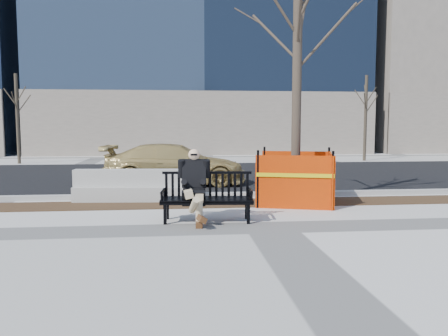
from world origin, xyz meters
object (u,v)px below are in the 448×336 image
(jersey_barrier_left, at_px, (132,201))
(bench, at_px, (207,221))
(sedan, at_px, (175,184))
(seated_man, at_px, (194,221))
(tree_fence, at_px, (295,203))

(jersey_barrier_left, bearing_deg, bench, -51.59)
(jersey_barrier_left, bearing_deg, sedan, 75.08)
(seated_man, relative_size, jersey_barrier_left, 0.51)
(bench, xyz_separation_m, tree_fence, (2.27, 1.88, 0.00))
(seated_man, bearing_deg, tree_fence, 39.97)
(bench, bearing_deg, jersey_barrier_left, 128.32)
(bench, xyz_separation_m, jersey_barrier_left, (-1.72, 2.55, 0.00))
(seated_man, relative_size, sedan, 0.32)
(tree_fence, xyz_separation_m, jersey_barrier_left, (-3.99, 0.67, 0.00))
(bench, bearing_deg, tree_fence, 43.88)
(tree_fence, bearing_deg, jersey_barrier_left, 170.46)
(tree_fence, bearing_deg, seated_man, -144.39)
(bench, relative_size, jersey_barrier_left, 0.65)
(bench, xyz_separation_m, seated_man, (-0.25, 0.07, 0.00))
(jersey_barrier_left, bearing_deg, tree_fence, -5.10)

